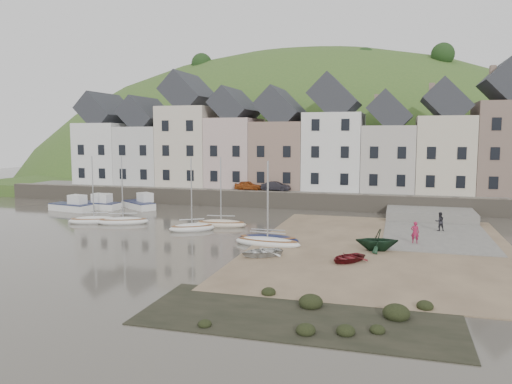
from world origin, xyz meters
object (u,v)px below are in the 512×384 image
(rowboat_green, at_px, (377,240))
(person_red, at_px, (415,232))
(sailboat_0, at_px, (94,220))
(car_right, at_px, (276,186))
(car_left, at_px, (248,185))
(rowboat_white, at_px, (261,252))
(rowboat_red, at_px, (347,258))
(person_dark, at_px, (440,221))

(rowboat_green, bearing_deg, person_red, 128.37)
(sailboat_0, relative_size, person_red, 3.94)
(rowboat_green, xyz_separation_m, car_right, (-12.22, 20.72, 1.33))
(rowboat_green, distance_m, car_left, 25.94)
(rowboat_white, height_order, rowboat_red, rowboat_white)
(rowboat_white, relative_size, rowboat_red, 1.08)
(person_red, bearing_deg, car_left, -43.93)
(sailboat_0, relative_size, rowboat_green, 2.20)
(sailboat_0, xyz_separation_m, rowboat_green, (25.33, -4.50, 0.55))
(rowboat_green, distance_m, person_dark, 9.70)
(car_left, height_order, car_right, car_right)
(person_red, bearing_deg, car_right, -49.73)
(rowboat_white, height_order, car_right, car_right)
(person_red, xyz_separation_m, car_right, (-14.79, 17.78, 1.22))
(person_red, bearing_deg, rowboat_green, 49.27)
(sailboat_0, xyz_separation_m, rowboat_red, (23.70, -8.18, 0.07))
(person_dark, bearing_deg, car_right, -57.05)
(rowboat_green, relative_size, car_left, 0.91)
(rowboat_white, height_order, person_red, person_red)
(sailboat_0, xyz_separation_m, rowboat_white, (18.11, -8.23, 0.09))
(rowboat_green, bearing_deg, person_dark, 140.93)
(person_dark, bearing_deg, car_left, -52.30)
(rowboat_white, relative_size, car_left, 0.89)
(rowboat_green, bearing_deg, sailboat_0, -110.45)
(person_red, distance_m, person_dark, 5.95)
(car_right, bearing_deg, car_left, 93.17)
(sailboat_0, bearing_deg, rowboat_red, -19.04)
(rowboat_white, xyz_separation_m, car_left, (-8.33, 24.45, 1.79))
(rowboat_red, distance_m, car_left, 28.15)
(rowboat_green, height_order, car_left, car_left)
(sailboat_0, xyz_separation_m, person_dark, (29.99, 4.01, 0.63))
(sailboat_0, distance_m, rowboat_white, 19.90)
(sailboat_0, bearing_deg, car_right, 51.03)
(sailboat_0, distance_m, car_left, 19.03)
(sailboat_0, height_order, car_right, sailboat_0)
(sailboat_0, height_order, rowboat_green, sailboat_0)
(rowboat_red, relative_size, car_left, 0.82)
(rowboat_green, xyz_separation_m, person_dark, (4.66, 8.51, 0.08))
(rowboat_green, height_order, rowboat_red, rowboat_green)
(rowboat_green, distance_m, rowboat_red, 4.06)
(sailboat_0, height_order, car_left, sailboat_0)
(rowboat_white, xyz_separation_m, car_right, (-5.00, 24.45, 1.79))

